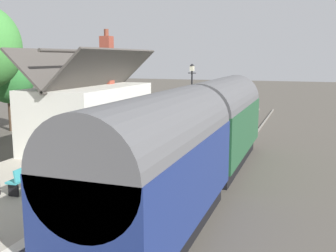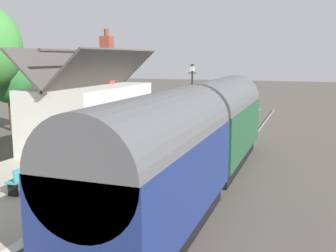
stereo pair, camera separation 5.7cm
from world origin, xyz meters
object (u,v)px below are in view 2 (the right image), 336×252
Objects in this scene: station_building at (91,113)px; tree_far_right at (9,77)px; bench_near_building at (25,177)px; bench_platform_end at (183,112)px; planter_under_sign at (185,120)px; train at (197,137)px; planter_edge_near at (139,117)px; lamp_post_platform at (192,84)px.

station_building reaches higher than tree_far_right.
bench_near_building is 1.01× the size of bench_platform_end.
bench_platform_end is 3.05m from planter_under_sign.
planter_edge_near is (9.37, 6.58, -0.80)m from train.
bench_near_building is at bearing -138.12° from tree_far_right.
bench_platform_end is (9.84, -1.69, -1.15)m from station_building.
lamp_post_platform is at bearing -118.10° from planter_under_sign.
bench_near_building is 14.25m from planter_edge_near.
station_building is at bearing -121.55° from tree_far_right.
lamp_post_platform is at bearing -7.14° from bench_near_building.
bench_platform_end is 4.19m from lamp_post_platform.
planter_edge_near is at bearing 4.17° from station_building.
bench_near_building is at bearing -167.39° from station_building.
lamp_post_platform reaches higher than bench_platform_end.
train is at bearing -117.62° from tree_far_right.
planter_edge_near is 0.13× the size of tree_far_right.
bench_near_building is at bearing 179.52° from bench_platform_end.
station_building reaches higher than train.
tree_far_right is at bearing 94.38° from planter_edge_near.
train is 2.30× the size of station_building.
tree_far_right is (13.34, 11.96, 2.49)m from bench_near_building.
lamp_post_platform reaches higher than planter_under_sign.
planter_under_sign is 13.39m from tree_far_right.
lamp_post_platform is (8.91, 2.80, 1.53)m from train.
planter_edge_near is at bearing 35.08° from train.
lamp_post_platform is (13.64, -1.71, 2.27)m from bench_near_building.
tree_far_right reaches higher than bench_near_building.
tree_far_right reaches higher than bench_platform_end.
train is 11.48m from planter_edge_near.
train is at bearing -160.10° from bench_platform_end.
tree_far_right is at bearing 105.91° from bench_platform_end.
train is at bearing -144.92° from planter_edge_near.
train is at bearing -162.56° from lamp_post_platform.
station_building is at bearing 69.84° from train.
planter_edge_near is 1.15× the size of planter_under_sign.
tree_far_right is (-0.76, 9.88, 2.55)m from planter_edge_near.
station_building reaches higher than planter_edge_near.
bench_near_building is 0.24× the size of tree_far_right.
lamp_post_platform is at bearing 17.44° from train.
station_building is 1.29× the size of tree_far_right.
bench_platform_end is 12.83m from tree_far_right.
tree_far_right is at bearing 58.45° from station_building.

